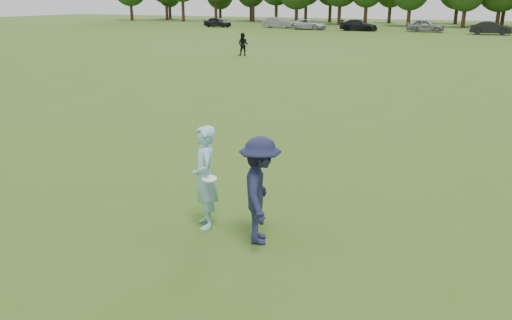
% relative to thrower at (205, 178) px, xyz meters
% --- Properties ---
extents(ground, '(200.00, 200.00, 0.00)m').
position_rel_thrower_xyz_m(ground, '(1.12, -0.15, -0.96)').
color(ground, '#3C5718').
rests_on(ground, ground).
extents(thrower, '(0.80, 0.83, 1.92)m').
position_rel_thrower_xyz_m(thrower, '(0.00, 0.00, 0.00)').
color(thrower, '#90CADF').
rests_on(thrower, ground).
extents(defender, '(1.12, 1.40, 1.89)m').
position_rel_thrower_xyz_m(defender, '(1.17, -0.13, -0.02)').
color(defender, '#1B1E3C').
rests_on(defender, ground).
extents(player_far_a, '(0.89, 0.75, 1.65)m').
position_rel_thrower_xyz_m(player_far_a, '(-12.44, 26.12, -0.13)').
color(player_far_a, black).
rests_on(player_far_a, ground).
extents(car_a, '(4.25, 1.92, 1.42)m').
position_rel_thrower_xyz_m(car_a, '(-33.29, 58.93, -0.25)').
color(car_a, black).
rests_on(car_a, ground).
extents(car_b, '(4.62, 1.75, 1.50)m').
position_rel_thrower_xyz_m(car_b, '(-24.45, 60.77, -0.21)').
color(car_b, slate).
rests_on(car_b, ground).
extents(car_c, '(5.11, 2.67, 1.37)m').
position_rel_thrower_xyz_m(car_c, '(-19.09, 59.00, -0.27)').
color(car_c, '#B8B8BD').
rests_on(car_c, ground).
extents(car_d, '(4.88, 1.99, 1.42)m').
position_rel_thrower_xyz_m(car_d, '(-12.30, 59.18, -0.25)').
color(car_d, black).
rests_on(car_d, ground).
extents(car_e, '(4.56, 1.88, 1.55)m').
position_rel_thrower_xyz_m(car_e, '(-4.07, 60.47, -0.19)').
color(car_e, slate).
rests_on(car_e, ground).
extents(car_f, '(4.64, 1.86, 1.50)m').
position_rel_thrower_xyz_m(car_f, '(3.44, 58.61, -0.21)').
color(car_f, black).
rests_on(car_f, ground).
extents(disc_in_play, '(0.29, 0.29, 0.07)m').
position_rel_thrower_xyz_m(disc_in_play, '(0.20, -0.18, 0.07)').
color(disc_in_play, white).
rests_on(disc_in_play, ground).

